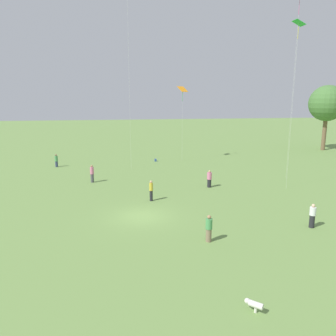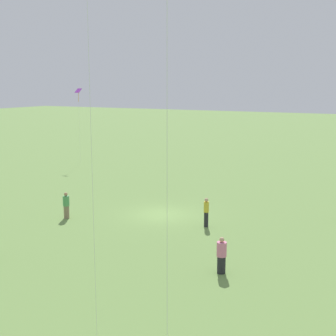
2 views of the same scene
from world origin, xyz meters
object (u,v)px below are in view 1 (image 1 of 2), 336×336
Objects in this scene: person_4 at (209,229)px; person_7 at (92,174)px; person_6 at (56,161)px; kite_1 at (127,4)px; person_1 at (151,190)px; kite_5 at (299,10)px; person_0 at (312,216)px; person_5 at (209,179)px; kite_0 at (183,91)px; picnic_bag_0 at (155,160)px; kite_2 at (298,30)px; dog_0 at (254,304)px.

person_7 reaches higher than person_4.
person_6 is 21.48m from kite_1.
kite_5 is at bearing 176.93° from person_1.
person_0 is 0.09× the size of kite_5.
kite_5 reaches higher than person_7.
person_5 is at bearing 3.16° from person_6.
person_0 is 7.89m from person_4.
kite_5 is at bearing -41.28° from kite_0.
kite_5 is (-14.82, 13.60, 16.97)m from person_4.
kite_0 is at bearing 126.88° from person_7.
person_7 reaches higher than picnic_bag_0.
person_0 is 1.01× the size of person_6.
person_7 reaches higher than person_6.
person_7 is at bearing 120.06° from kite_2.
picnic_bag_0 is at bearing 80.18° from kite_2.
person_0 is 22.27m from person_7.
kite_1 is 20.43m from picnic_bag_0.
kite_5 reaches higher than kite_0.
person_4 is at bearing -121.45° from kite_1.
person_1 reaches higher than dog_0.
kite_0 reaches higher than person_5.
person_0 is at bearing -49.26° from kite_5.
person_7 is at bearing -126.13° from kite_0.
kite_1 reaches higher than dog_0.
person_6 is at bearing -155.69° from person_7.
kite_1 is at bearing 175.45° from person_5.
person_0 is at bearing 40.76° from person_7.
person_5 is at bearing -96.39° from kite_1.
kite_5 is at bearing 17.38° from kite_2.
person_1 reaches higher than person_6.
kite_5 reaches higher than picnic_bag_0.
person_5 is at bearing -79.21° from kite_0.
kite_1 is (-6.99, 4.61, 18.92)m from person_7.
person_1 is 23.90m from kite_1.
person_4 reaches higher than person_0.
person_4 is at bearing -0.56° from picnic_bag_0.
person_7 is (-4.06, -11.90, 0.09)m from person_5.
person_1 is 0.12× the size of kite_2.
person_6 is 32.10m from kite_2.
kite_2 is (14.92, 24.62, 14.19)m from person_6.
person_4 is 0.92× the size of person_7.
person_5 is (-12.55, 3.82, 0.00)m from person_4.
person_1 is at bearing -16.59° from person_6.
person_4 is 2.49× the size of dog_0.
dog_0 is (34.62, -4.32, -9.62)m from kite_0.
person_0 is 0.93× the size of person_1.
person_6 is at bearing -23.07° from person_4.
person_6 is 35.40m from dog_0.
person_1 reaches higher than person_0.
kite_5 reaches higher than person_4.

